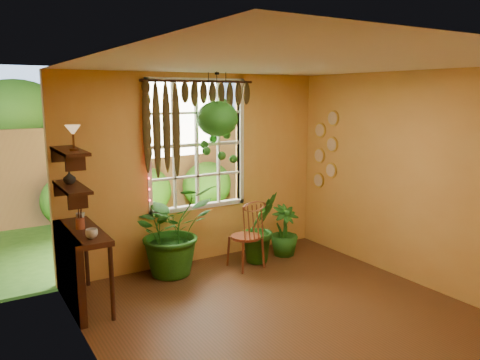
% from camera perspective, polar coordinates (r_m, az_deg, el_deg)
% --- Properties ---
extents(floor, '(4.50, 4.50, 0.00)m').
position_cam_1_polar(floor, '(5.28, 6.56, -16.75)').
color(floor, '#512C17').
rests_on(floor, ground).
extents(ceiling, '(4.50, 4.50, 0.00)m').
position_cam_1_polar(ceiling, '(4.71, 7.26, 13.90)').
color(ceiling, white).
rests_on(ceiling, wall_back).
extents(wall_back, '(4.00, 0.00, 4.00)m').
position_cam_1_polar(wall_back, '(6.70, -5.14, 1.30)').
color(wall_back, gold).
rests_on(wall_back, floor).
extents(wall_left, '(0.00, 4.50, 4.50)m').
position_cam_1_polar(wall_left, '(3.94, -16.70, -5.61)').
color(wall_left, gold).
rests_on(wall_left, floor).
extents(wall_right, '(0.00, 4.50, 4.50)m').
position_cam_1_polar(wall_right, '(6.24, 21.43, -0.05)').
color(wall_right, gold).
rests_on(wall_right, floor).
extents(window, '(1.52, 0.10, 1.86)m').
position_cam_1_polar(window, '(6.68, -5.31, 4.30)').
color(window, white).
rests_on(window, wall_back).
extents(valance_vine, '(1.70, 0.12, 1.10)m').
position_cam_1_polar(valance_vine, '(6.50, -5.60, 9.22)').
color(valance_vine, '#33160E').
rests_on(valance_vine, window).
extents(string_lights, '(0.03, 0.03, 1.54)m').
position_cam_1_polar(string_lights, '(6.29, -11.18, 4.23)').
color(string_lights, '#FF2633').
rests_on(string_lights, window).
extents(wall_plates, '(0.04, 0.32, 1.10)m').
position_cam_1_polar(wall_plates, '(7.40, 10.35, 3.60)').
color(wall_plates, '#FFEAD0').
rests_on(wall_plates, wall_right).
extents(counter_ledge, '(0.40, 1.20, 0.90)m').
position_cam_1_polar(counter_ledge, '(5.69, -19.64, -9.26)').
color(counter_ledge, '#33160E').
rests_on(counter_ledge, floor).
extents(shelf_lower, '(0.25, 0.90, 0.04)m').
position_cam_1_polar(shelf_lower, '(5.47, -19.83, -0.81)').
color(shelf_lower, '#33160E').
rests_on(shelf_lower, wall_left).
extents(shelf_upper, '(0.25, 0.90, 0.04)m').
position_cam_1_polar(shelf_upper, '(5.41, -20.09, 3.35)').
color(shelf_upper, '#33160E').
rests_on(shelf_upper, wall_left).
extents(backyard, '(14.00, 10.00, 12.00)m').
position_cam_1_polar(backyard, '(11.07, -14.78, 4.25)').
color(backyard, '#255017').
rests_on(backyard, ground).
extents(windsor_chair, '(0.45, 0.48, 1.12)m').
position_cam_1_polar(windsor_chair, '(6.61, 0.86, -7.95)').
color(windsor_chair, maroon).
rests_on(windsor_chair, floor).
extents(potted_plant_left, '(1.27, 1.15, 1.24)m').
position_cam_1_polar(potted_plant_left, '(6.37, -8.26, -5.99)').
color(potted_plant_left, '#174412').
rests_on(potted_plant_left, floor).
extents(potted_plant_mid, '(0.60, 0.49, 1.03)m').
position_cam_1_polar(potted_plant_mid, '(6.80, 2.50, -5.76)').
color(potted_plant_mid, '#174412').
rests_on(potted_plant_mid, floor).
extents(potted_plant_right, '(0.43, 0.43, 0.76)m').
position_cam_1_polar(potted_plant_right, '(7.12, 5.40, -6.17)').
color(potted_plant_right, '#174412').
rests_on(potted_plant_right, floor).
extents(hanging_basket, '(0.57, 0.57, 1.25)m').
position_cam_1_polar(hanging_basket, '(6.43, -2.77, 6.73)').
color(hanging_basket, black).
rests_on(hanging_basket, ceiling).
extents(cup_a, '(0.16, 0.16, 0.10)m').
position_cam_1_polar(cup_a, '(5.23, -17.63, -6.24)').
color(cup_a, silver).
rests_on(cup_a, counter_ledge).
extents(cup_b, '(0.11, 0.11, 0.10)m').
position_cam_1_polar(cup_b, '(5.97, -18.88, -4.29)').
color(cup_b, beige).
rests_on(cup_b, counter_ledge).
extents(brush_jar, '(0.10, 0.10, 0.36)m').
position_cam_1_polar(brush_jar, '(5.61, -18.95, -4.25)').
color(brush_jar, brown).
rests_on(brush_jar, counter_ledge).
extents(shelf_vase, '(0.16, 0.16, 0.14)m').
position_cam_1_polar(shelf_vase, '(5.57, -20.08, 0.28)').
color(shelf_vase, '#B2AD99').
rests_on(shelf_vase, shelf_lower).
extents(tiffany_lamp, '(0.16, 0.16, 0.27)m').
position_cam_1_polar(tiffany_lamp, '(5.23, -19.70, 5.55)').
color(tiffany_lamp, '#583119').
rests_on(tiffany_lamp, shelf_upper).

